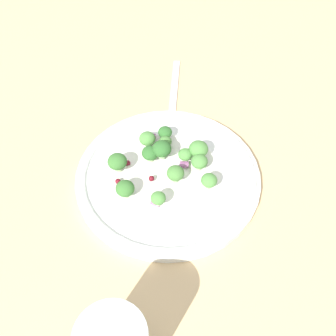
% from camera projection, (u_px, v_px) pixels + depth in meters
% --- Properties ---
extents(ground_plane, '(1.80, 1.80, 0.02)m').
position_uv_depth(ground_plane, '(158.00, 186.00, 0.62)').
color(ground_plane, tan).
extents(plate, '(0.28, 0.28, 0.02)m').
position_uv_depth(plate, '(168.00, 176.00, 0.61)').
color(plate, white).
rests_on(plate, ground_plane).
extents(dressing_pool, '(0.16, 0.16, 0.00)m').
position_uv_depth(dressing_pool, '(168.00, 174.00, 0.60)').
color(dressing_pool, white).
rests_on(dressing_pool, plate).
extents(broccoli_floret_0, '(0.03, 0.03, 0.03)m').
position_uv_depth(broccoli_floret_0, '(162.00, 149.00, 0.60)').
color(broccoli_floret_0, '#8EB77A').
rests_on(broccoli_floret_0, plate).
extents(broccoli_floret_1, '(0.03, 0.03, 0.03)m').
position_uv_depth(broccoli_floret_1, '(198.00, 149.00, 0.61)').
color(broccoli_floret_1, '#9EC684').
rests_on(broccoli_floret_1, plate).
extents(broccoli_floret_2, '(0.02, 0.02, 0.02)m').
position_uv_depth(broccoli_floret_2, '(158.00, 198.00, 0.55)').
color(broccoli_floret_2, '#9EC684').
rests_on(broccoli_floret_2, plate).
extents(broccoli_floret_3, '(0.03, 0.03, 0.03)m').
position_uv_depth(broccoli_floret_3, '(125.00, 189.00, 0.56)').
color(broccoli_floret_3, '#ADD18E').
rests_on(broccoli_floret_3, plate).
extents(broccoli_floret_4, '(0.03, 0.03, 0.03)m').
position_uv_depth(broccoli_floret_4, '(199.00, 162.00, 0.59)').
color(broccoli_floret_4, '#9EC684').
rests_on(broccoli_floret_4, plate).
extents(broccoli_floret_5, '(0.03, 0.03, 0.03)m').
position_uv_depth(broccoli_floret_5, '(117.00, 162.00, 0.59)').
color(broccoli_floret_5, '#ADD18E').
rests_on(broccoli_floret_5, plate).
extents(broccoli_floret_6, '(0.02, 0.02, 0.02)m').
position_uv_depth(broccoli_floret_6, '(209.00, 181.00, 0.57)').
color(broccoli_floret_6, '#8EB77A').
rests_on(broccoli_floret_6, plate).
extents(broccoli_floret_7, '(0.02, 0.02, 0.02)m').
position_uv_depth(broccoli_floret_7, '(165.00, 142.00, 0.63)').
color(broccoli_floret_7, '#ADD18E').
rests_on(broccoli_floret_7, plate).
extents(broccoli_floret_8, '(0.03, 0.03, 0.03)m').
position_uv_depth(broccoli_floret_8, '(175.00, 173.00, 0.58)').
color(broccoli_floret_8, '#8EB77A').
rests_on(broccoli_floret_8, plate).
extents(broccoli_floret_9, '(0.03, 0.03, 0.03)m').
position_uv_depth(broccoli_floret_9, '(150.00, 153.00, 0.61)').
color(broccoli_floret_9, '#ADD18E').
rests_on(broccoli_floret_9, plate).
extents(broccoli_floret_10, '(0.02, 0.02, 0.02)m').
position_uv_depth(broccoli_floret_10, '(165.00, 133.00, 0.64)').
color(broccoli_floret_10, '#8EB77A').
rests_on(broccoli_floret_10, plate).
extents(broccoli_floret_11, '(0.02, 0.02, 0.02)m').
position_uv_depth(broccoli_floret_11, '(185.00, 155.00, 0.61)').
color(broccoli_floret_11, '#ADD18E').
rests_on(broccoli_floret_11, plate).
extents(broccoli_floret_12, '(0.03, 0.03, 0.03)m').
position_uv_depth(broccoli_floret_12, '(147.00, 139.00, 0.63)').
color(broccoli_floret_12, '#8EB77A').
rests_on(broccoli_floret_12, plate).
extents(cranberry_0, '(0.01, 0.01, 0.01)m').
position_uv_depth(cranberry_0, '(118.00, 181.00, 0.59)').
color(cranberry_0, maroon).
rests_on(cranberry_0, plate).
extents(cranberry_1, '(0.01, 0.01, 0.01)m').
position_uv_depth(cranberry_1, '(128.00, 163.00, 0.61)').
color(cranberry_1, maroon).
rests_on(cranberry_1, plate).
extents(cranberry_2, '(0.01, 0.01, 0.01)m').
position_uv_depth(cranberry_2, '(153.00, 179.00, 0.59)').
color(cranberry_2, maroon).
rests_on(cranberry_2, plate).
extents(onion_bit_0, '(0.01, 0.01, 0.00)m').
position_uv_depth(onion_bit_0, '(127.00, 185.00, 0.58)').
color(onion_bit_0, '#A35B93').
rests_on(onion_bit_0, plate).
extents(onion_bit_1, '(0.01, 0.01, 0.00)m').
position_uv_depth(onion_bit_1, '(175.00, 175.00, 0.60)').
color(onion_bit_1, '#934C84').
rests_on(onion_bit_1, plate).
extents(onion_bit_2, '(0.02, 0.02, 0.00)m').
position_uv_depth(onion_bit_2, '(184.00, 165.00, 0.61)').
color(onion_bit_2, '#A35B93').
rests_on(onion_bit_2, plate).
extents(onion_bit_3, '(0.02, 0.02, 0.00)m').
position_uv_depth(onion_bit_3, '(156.00, 201.00, 0.57)').
color(onion_bit_3, '#A35B93').
rests_on(onion_bit_3, plate).
extents(onion_bit_4, '(0.01, 0.01, 0.01)m').
position_uv_depth(onion_bit_4, '(147.00, 139.00, 0.64)').
color(onion_bit_4, '#934C84').
rests_on(onion_bit_4, plate).
extents(onion_bit_5, '(0.02, 0.02, 0.01)m').
position_uv_depth(onion_bit_5, '(153.00, 138.00, 0.65)').
color(onion_bit_5, '#843D75').
rests_on(onion_bit_5, plate).
extents(fork, '(0.14, 0.15, 0.01)m').
position_uv_depth(fork, '(174.00, 96.00, 0.73)').
color(fork, silver).
rests_on(fork, ground_plane).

